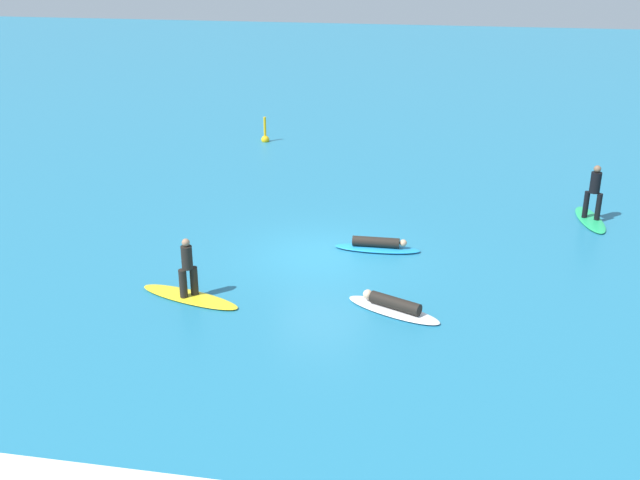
{
  "coord_description": "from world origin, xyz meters",
  "views": [
    {
      "loc": [
        3.68,
        -20.51,
        9.05
      ],
      "look_at": [
        0.0,
        0.0,
        0.5
      ],
      "focal_mm": 42.6,
      "sensor_mm": 36.0,
      "label": 1
    }
  ],
  "objects_px": {
    "marker_buoy": "(265,137)",
    "surfer_on_blue_board": "(378,246)",
    "surfer_on_green_board": "(592,206)",
    "surfer_on_yellow_board": "(189,286)",
    "surfer_on_white_board": "(393,306)"
  },
  "relations": [
    {
      "from": "marker_buoy",
      "to": "surfer_on_blue_board",
      "type": "bearing_deg",
      "value": -61.3
    },
    {
      "from": "surfer_on_green_board",
      "to": "surfer_on_yellow_board",
      "type": "height_order",
      "value": "surfer_on_green_board"
    },
    {
      "from": "marker_buoy",
      "to": "surfer_on_green_board",
      "type": "bearing_deg",
      "value": -31.36
    },
    {
      "from": "surfer_on_yellow_board",
      "to": "surfer_on_white_board",
      "type": "bearing_deg",
      "value": 19.22
    },
    {
      "from": "surfer_on_green_board",
      "to": "surfer_on_white_board",
      "type": "bearing_deg",
      "value": -44.79
    },
    {
      "from": "surfer_on_green_board",
      "to": "marker_buoy",
      "type": "bearing_deg",
      "value": -128.43
    },
    {
      "from": "surfer_on_green_board",
      "to": "marker_buoy",
      "type": "distance_m",
      "value": 15.46
    },
    {
      "from": "surfer_on_white_board",
      "to": "surfer_on_green_board",
      "type": "bearing_deg",
      "value": -103.05
    },
    {
      "from": "surfer_on_blue_board",
      "to": "surfer_on_green_board",
      "type": "relative_size",
      "value": 0.99
    },
    {
      "from": "surfer_on_green_board",
      "to": "marker_buoy",
      "type": "height_order",
      "value": "surfer_on_green_board"
    },
    {
      "from": "surfer_on_yellow_board",
      "to": "surfer_on_white_board",
      "type": "height_order",
      "value": "surfer_on_yellow_board"
    },
    {
      "from": "surfer_on_green_board",
      "to": "surfer_on_yellow_board",
      "type": "bearing_deg",
      "value": -62.16
    },
    {
      "from": "surfer_on_blue_board",
      "to": "marker_buoy",
      "type": "height_order",
      "value": "marker_buoy"
    },
    {
      "from": "surfer_on_green_board",
      "to": "surfer_on_yellow_board",
      "type": "relative_size",
      "value": 0.86
    },
    {
      "from": "surfer_on_blue_board",
      "to": "surfer_on_white_board",
      "type": "distance_m",
      "value": 4.01
    }
  ]
}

